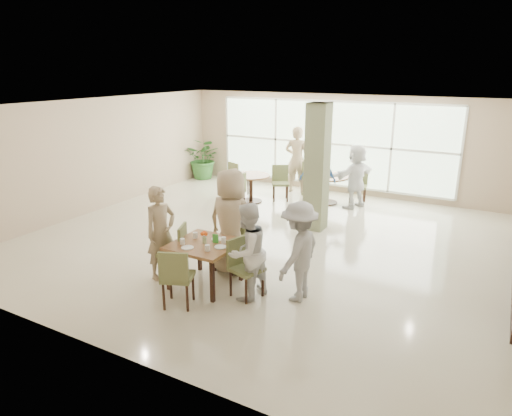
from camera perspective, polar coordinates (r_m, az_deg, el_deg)
The scene contains 19 objects.
ground at distance 9.61m, azimuth 2.43°, elevation -4.24°, with size 10.00×10.00×0.00m, color beige.
room_shell at distance 9.13m, azimuth 2.57°, elevation 5.76°, with size 10.00×10.00×10.00m.
window_bank at distance 13.42m, azimuth 9.23°, elevation 7.94°, with size 7.00×0.04×7.00m.
column at distance 10.11m, azimuth 7.64°, elevation 4.99°, with size 0.45×0.45×2.80m, color #6E7652.
main_table at distance 7.58m, azimuth -6.42°, elevation -4.99°, with size 1.03×1.03×0.75m.
round_table_left at distance 12.30m, azimuth -0.64°, elevation 3.32°, with size 1.04×1.04×0.75m.
round_table_right at distance 12.32m, azimuth 8.88°, elevation 3.25°, with size 1.15×1.15×0.75m.
chairs_main_table at distance 7.61m, azimuth -6.20°, elevation -6.43°, with size 2.06×2.00×0.95m.
chairs_table_left at distance 12.37m, azimuth -0.55°, elevation 3.00°, with size 1.90×1.88×0.95m.
chairs_table_right at distance 12.32m, azimuth 8.95°, elevation 2.72°, with size 1.98×2.02×0.95m.
tabletop_clutter at distance 7.49m, azimuth -6.37°, elevation -4.06°, with size 0.75×0.75×0.21m.
potted_plant at distance 15.01m, azimuth -6.49°, elevation 6.18°, with size 1.20×1.20×1.33m, color #2E6528.
teen_left at distance 7.94m, azimuth -11.80°, elevation -3.04°, with size 0.59×0.39×1.63m, color tan.
teen_far at distance 7.94m, azimuth -3.13°, elevation -1.72°, with size 0.92×0.50×1.88m, color tan.
teen_right at distance 7.09m, azimuth -1.12°, elevation -5.48°, with size 0.76×0.59×1.56m, color white.
teen_standing at distance 7.07m, azimuth 5.37°, elevation -5.46°, with size 1.03×0.59×1.60m, color #A0A1A3.
adult_a at distance 11.57m, azimuth 7.67°, elevation 3.44°, with size 0.93×0.53×1.58m, color #4682D3.
adult_b at distance 12.01m, azimuth 12.36°, elevation 3.89°, with size 1.53×0.66×1.66m, color white.
adult_standing at distance 13.26m, azimuth 5.13°, elevation 6.05°, with size 0.70×0.46×1.92m, color tan.
Camera 1 is at (3.98, -8.01, 3.52)m, focal length 32.00 mm.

